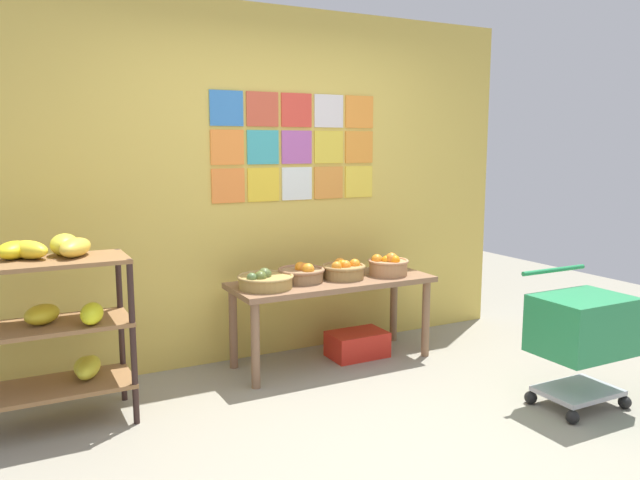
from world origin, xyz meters
The scene contains 10 objects.
ground centered at (0.00, 0.00, 0.00)m, with size 9.48×9.48×0.00m, color gray.
back_wall_with_art centered at (0.00, 1.77, 1.32)m, with size 4.21×0.07×2.63m.
banana_shelf_unit centered at (-1.59, 1.18, 0.67)m, with size 0.88×0.51×1.10m.
display_table centered at (0.31, 1.36, 0.55)m, with size 1.52×0.56×0.63m.
fruit_basket_left centered at (0.41, 1.36, 0.70)m, with size 0.33×0.33×0.14m.
fruit_basket_right centered at (-0.24, 1.33, 0.69)m, with size 0.39×0.39×0.14m.
fruit_basket_back_right centered at (0.08, 1.40, 0.69)m, with size 0.34×0.34×0.14m.
fruit_basket_back_left centered at (0.77, 1.31, 0.70)m, with size 0.31×0.31×0.17m.
produce_crate_under_table centered at (0.54, 1.37, 0.10)m, with size 0.44×0.29×0.19m, color red.
shopping_cart centered at (1.28, -0.06, 0.49)m, with size 0.56×0.47×0.84m.
Camera 1 is at (-1.84, -2.59, 1.61)m, focal length 34.93 mm.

